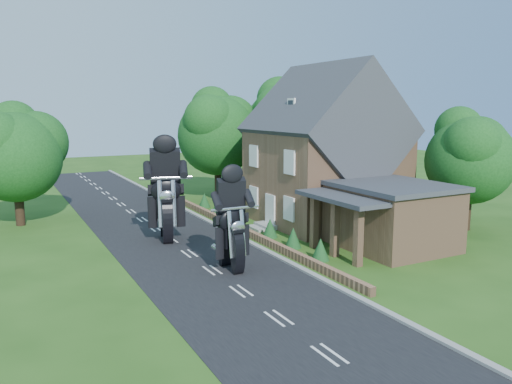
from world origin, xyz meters
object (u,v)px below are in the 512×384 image
house (325,155)px  annex (390,215)px  garden_wall (247,232)px  motorcycle_lead (231,255)px  motorcycle_follow (167,225)px

house → annex: bearing=-95.2°
garden_wall → annex: (5.57, -5.80, 1.57)m
garden_wall → annex: bearing=-46.2°
motorcycle_lead → motorcycle_follow: motorcycle_follow is taller
garden_wall → motorcycle_follow: size_ratio=11.53×
motorcycle_lead → motorcycle_follow: size_ratio=0.82×
annex → garden_wall: bearing=133.8°
house → motorcycle_lead: (-9.69, -6.37, -3.61)m
annex → motorcycle_follow: annex is taller
motorcycle_follow → annex: bearing=159.8°
garden_wall → motorcycle_follow: 4.64m
garden_wall → motorcycle_follow: bearing=166.0°
motorcycle_lead → motorcycle_follow: (-0.95, 6.48, 0.16)m
house → annex: 7.30m
annex → motorcycle_lead: (-9.06, 0.43, -1.03)m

